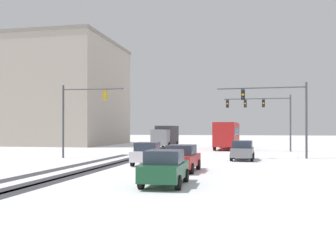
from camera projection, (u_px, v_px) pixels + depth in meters
The scene contains 13 objects.
wheel_track_left_lane at pixel (79, 172), 23.22m from camera, with size 0.99×30.73×0.01m, color #38383D.
wheel_track_right_lane at pixel (50, 171), 23.61m from camera, with size 0.94×30.73×0.01m, color #38383D.
wheel_track_center at pixel (89, 172), 23.08m from camera, with size 1.03×30.73×0.01m, color #38383D.
traffic_signal_near_left at pixel (79, 108), 34.01m from camera, with size 5.66×0.50×6.50m.
traffic_signal_near_right at pixel (280, 106), 32.46m from camera, with size 7.51×0.39×6.50m.
traffic_signal_far_right at pixel (263, 109), 44.37m from camera, with size 7.58×0.45×6.50m.
car_grey_lead at pixel (243, 150), 31.76m from camera, with size 1.98×4.18×1.62m.
car_white_second at pixel (148, 153), 27.62m from camera, with size 1.97×4.17×1.62m.
car_red_third at pixel (182, 158), 23.33m from camera, with size 1.92×4.15×1.62m.
car_dark_green_fourth at pixel (165, 168), 17.55m from camera, with size 1.93×4.15×1.62m.
bus_oncoming at pixel (227, 134), 49.32m from camera, with size 2.96×11.08×3.38m.
box_truck_delivery at pixel (166, 136), 53.02m from camera, with size 2.50×7.47×3.02m.
office_building_far_left_block at pixel (42, 94), 65.32m from camera, with size 25.41×20.13×17.10m.
Camera 1 is at (5.63, -7.70, 2.59)m, focal length 41.03 mm.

